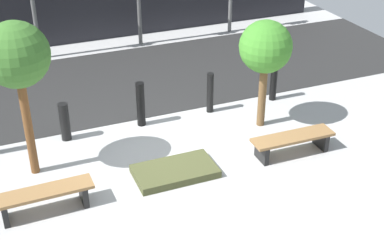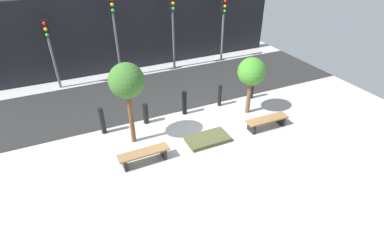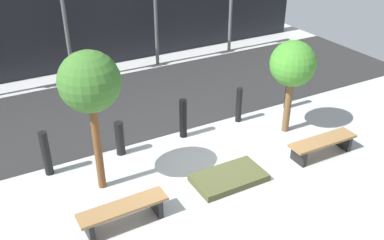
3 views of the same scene
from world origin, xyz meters
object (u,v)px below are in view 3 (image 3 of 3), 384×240
tree_behind_right_bench (293,65)px  bollard_far_right (288,91)px  bollard_center (183,119)px  bollard_right (239,105)px  bench_left (123,211)px  bench_right (322,144)px  planter_bed (229,178)px  tree_behind_left_bench (90,84)px  bollard_left (120,138)px  bollard_far_left (46,154)px

tree_behind_right_bench → bollard_far_right: bearing=48.7°
bollard_center → bollard_right: bollard_center is taller
bench_left → bench_right: bearing=-1.0°
planter_bed → bench_right: bearing=-4.5°
tree_behind_right_bench → tree_behind_left_bench: bearing=180.0°
bollard_right → bollard_far_right: 1.71m
bench_left → bollard_left: (0.81, 2.37, 0.11)m
bench_right → bollard_left: 4.86m
bollard_center → bollard_right: size_ratio=1.06×
bollard_right → bollard_left: bearing=180.0°
bollard_left → bollard_center: size_ratio=0.82×
tree_behind_left_bench → bollard_far_right: size_ratio=2.94×
bench_left → bollard_far_right: 6.41m
tree_behind_right_bench → bollard_center: tree_behind_right_bench is taller
bollard_left → bench_left: bearing=-108.8°
tree_behind_right_bench → bollard_left: size_ratio=2.87×
bench_right → bollard_left: (-4.24, 2.37, 0.12)m
bench_left → bollard_left: 2.51m
tree_behind_right_bench → bollard_far_right: 1.91m
planter_bed → bollard_right: size_ratio=1.61×
bollard_right → bollard_far_right: (1.71, 0.00, 0.03)m
bollard_center → bollard_far_right: (3.43, 0.00, -0.00)m
bollard_left → bollard_far_right: bearing=0.0°
bollard_far_left → bollard_center: 3.43m
bench_right → bollard_far_right: (0.90, 2.37, 0.21)m
bollard_far_left → bollard_right: bearing=0.0°
bench_left → tree_behind_right_bench: bearing=13.9°
tree_behind_left_bench → bollard_left: bearing=51.7°
tree_behind_left_bench → bench_right: bearing=-14.9°
bollard_left → bollard_center: 1.72m
tree_behind_left_bench → tree_behind_right_bench: bearing=0.0°
bench_right → bollard_far_left: (-5.95, 2.37, 0.23)m
bollard_center → bollard_far_right: bollard_center is taller
bench_right → bollard_far_left: bollard_far_left is taller
planter_bed → bollard_far_right: bollard_far_right is taller
bench_left → bench_right: (5.05, -0.00, -0.01)m
bollard_left → bollard_right: 3.43m
planter_bed → bollard_left: bollard_left is taller
tree_behind_left_bench → tree_behind_right_bench: (5.05, 0.00, -0.57)m
bollard_center → bench_right: bearing=-43.3°
bench_left → bollard_far_left: 2.55m
bench_right → tree_behind_left_bench: tree_behind_left_bench is taller
bollard_far_right → bollard_left: bearing=180.0°
tree_behind_right_bench → bollard_left: bearing=166.4°
bench_left → bollard_right: bearing=28.3°
bench_left → planter_bed: bearing=3.5°
bench_right → bollard_far_right: size_ratio=1.69×
planter_bed → tree_behind_right_bench: size_ratio=0.65×
bench_left → tree_behind_right_bench: tree_behind_right_bench is taller
bench_right → bollard_right: size_ratio=1.79×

